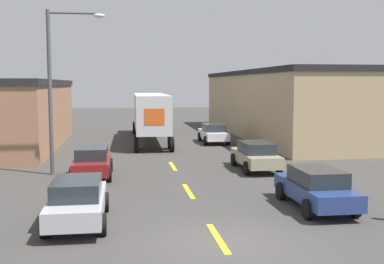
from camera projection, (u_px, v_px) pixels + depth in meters
ground_plane at (222, 244)px, 13.74m from camera, size 160.00×160.00×0.00m
road_centerline at (188, 191)px, 20.53m from camera, size 0.20×15.52×0.01m
warehouse_right at (294, 103)px, 42.88m from camera, size 10.53×28.01×5.72m
semi_truck at (150, 112)px, 38.71m from camera, size 2.88×15.34×3.77m
parked_car_left_far at (92, 161)px, 23.60m from camera, size 1.92×4.48×1.50m
parked_car_right_far at (213, 133)px, 37.26m from camera, size 1.92×4.48×1.50m
parked_car_right_mid at (256, 155)px, 25.56m from camera, size 1.92×4.48×1.50m
parked_car_left_near at (77, 200)px, 15.66m from camera, size 1.92×4.48×1.50m
parked_car_right_near at (316, 187)px, 17.64m from camera, size 1.92×4.48×1.50m
street_lamp at (57, 80)px, 23.89m from camera, size 2.85×0.32×8.19m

